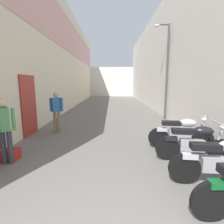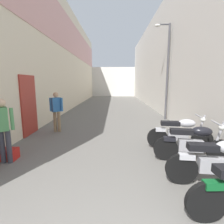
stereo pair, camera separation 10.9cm
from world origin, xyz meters
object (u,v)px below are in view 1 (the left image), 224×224
at_px(motorcycle_fourth, 180,132).
at_px(plastic_crate, 8,155).
at_px(pedestrian_mid_alley, 4,127).
at_px(street_lamp, 165,65).
at_px(pedestrian_further_down, 56,109).
at_px(motorcycle_second, 220,160).
at_px(motorcycle_third, 194,142).

distance_m(motorcycle_fourth, plastic_crate, 4.69).
height_order(pedestrian_mid_alley, street_lamp, street_lamp).
distance_m(pedestrian_mid_alley, pedestrian_further_down, 2.74).
xyz_separation_m(pedestrian_mid_alley, plastic_crate, (-0.08, 0.17, -0.78)).
relative_size(motorcycle_second, motorcycle_third, 1.00).
xyz_separation_m(motorcycle_second, motorcycle_fourth, (-0.00, 1.88, 0.00)).
bearing_deg(pedestrian_mid_alley, pedestrian_further_down, 82.52).
bearing_deg(plastic_crate, pedestrian_mid_alley, -66.30).
height_order(motorcycle_second, street_lamp, street_lamp).
height_order(motorcycle_third, street_lamp, street_lamp).
xyz_separation_m(motorcycle_fourth, plastic_crate, (-4.61, -0.79, -0.36)).
bearing_deg(motorcycle_second, motorcycle_fourth, 90.00).
bearing_deg(plastic_crate, motorcycle_second, -13.31).
bearing_deg(pedestrian_further_down, motorcycle_third, -32.06).
xyz_separation_m(motorcycle_second, pedestrian_mid_alley, (-4.53, 0.92, 0.42)).
xyz_separation_m(plastic_crate, street_lamp, (5.31, 4.99, 2.66)).
bearing_deg(street_lamp, plastic_crate, -136.77).
distance_m(motorcycle_fourth, pedestrian_further_down, 4.55).
xyz_separation_m(pedestrian_further_down, street_lamp, (4.88, 2.45, 1.88)).
bearing_deg(motorcycle_fourth, pedestrian_mid_alley, -167.99).
relative_size(motorcycle_second, street_lamp, 0.39).
relative_size(motorcycle_second, motorcycle_fourth, 1.00).
bearing_deg(motorcycle_second, pedestrian_mid_alley, 168.58).
bearing_deg(pedestrian_further_down, street_lamp, 26.65).
height_order(motorcycle_second, pedestrian_further_down, pedestrian_further_down).
bearing_deg(pedestrian_further_down, plastic_crate, -99.67).
bearing_deg(pedestrian_further_down, motorcycle_second, -41.05).
distance_m(motorcycle_third, street_lamp, 5.60).
height_order(motorcycle_third, plastic_crate, motorcycle_third).
bearing_deg(motorcycle_third, pedestrian_further_down, 147.94).
height_order(motorcycle_fourth, plastic_crate, motorcycle_fourth).
relative_size(pedestrian_further_down, street_lamp, 0.33).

